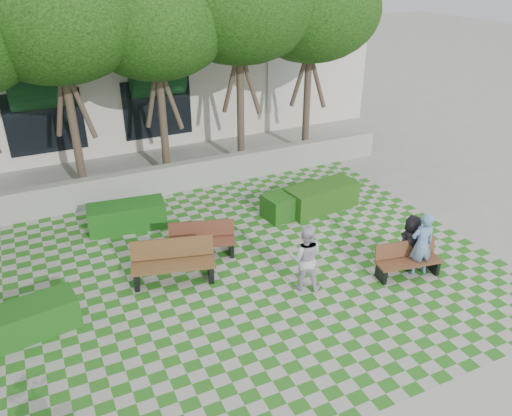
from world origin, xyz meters
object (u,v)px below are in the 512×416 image
bench_mid (202,240)px  person_dark (411,242)px  hedge_east (322,197)px  bench_west (173,263)px  bench_east (407,260)px  hedge_midleft (127,216)px  hedge_midright (295,202)px  hedge_west (27,320)px  person_blue (422,244)px  person_white (305,258)px

bench_mid → person_dark: person_dark is taller
hedge_east → bench_west: bearing=-162.1°
bench_east → hedge_midleft: (-5.49, 5.12, -0.03)m
hedge_east → hedge_midleft: bearing=166.3°
bench_west → hedge_east: bench_west is taller
bench_mid → hedge_midright: (3.26, 1.01, -0.07)m
bench_east → hedge_west: bench_east is taller
person_blue → person_dark: (-0.04, 0.32, -0.11)m
hedge_midleft → person_white: (3.02, -4.52, 0.44)m
hedge_midleft → person_dark: size_ratio=1.49×
bench_west → hedge_east: 5.33m
hedge_east → person_dark: size_ratio=1.57×
bench_west → person_blue: person_blue is taller
bench_east → hedge_east: size_ratio=0.74×
bench_east → hedge_midright: (-0.82, 3.92, -0.04)m
hedge_east → person_blue: bearing=-85.8°
bench_mid → hedge_midright: 3.42m
person_dark → hedge_midright: bearing=-73.7°
bench_west → hedge_midright: size_ratio=1.00×
hedge_midleft → person_white: person_white is taller
bench_mid → person_blue: 5.31m
hedge_east → hedge_midleft: size_ratio=1.05×
hedge_midright → person_blue: person_blue is taller
bench_west → person_white: size_ratio=1.25×
bench_mid → hedge_west: bench_mid is taller
bench_east → person_white: size_ratio=1.01×
hedge_midleft → person_blue: 7.79m
person_white → person_dark: bearing=-157.4°
bench_east → bench_mid: (-4.09, 2.90, 0.02)m
bench_east → person_blue: size_ratio=1.01×
hedge_midright → hedge_west: size_ratio=1.03×
hedge_midleft → person_white: bearing=-56.2°
person_dark → person_blue: bearing=96.4°
bench_mid → person_white: (1.62, -2.31, 0.39)m
bench_east → hedge_east: bearing=100.1°
bench_west → hedge_midright: 4.60m
bench_mid → bench_west: bench_west is taller
person_dark → person_white: (-2.71, 0.36, 0.11)m
bench_east → hedge_west: size_ratio=0.84×
bench_mid → bench_west: (-0.98, -0.76, 0.07)m
hedge_midleft → hedge_east: bearing=-13.7°
hedge_east → person_white: (-2.47, -3.19, 0.42)m
hedge_west → bench_east: bearing=-11.0°
bench_east → person_dark: bearing=53.6°
hedge_midleft → hedge_west: bearing=-128.3°
hedge_midright → person_white: bearing=-116.4°
bench_west → hedge_midright: bench_west is taller
hedge_west → person_dark: 8.63m
hedge_east → person_dark: (0.25, -3.55, 0.31)m
bench_west → hedge_east: (5.07, 1.64, -0.10)m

